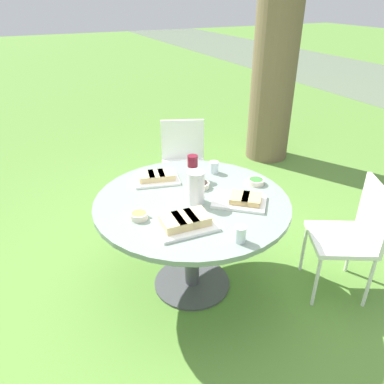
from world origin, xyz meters
The scene contains 15 objects.
ground_plane centered at (0.00, 0.00, 0.00)m, with size 40.00×40.00×0.00m, color #5B8C38.
tree_trunk_main centered at (-1.90, 2.04, 1.86)m, with size 0.55×0.55×3.72m.
dining_table centered at (0.00, 0.00, 0.64)m, with size 1.36×1.36×0.76m.
chair_near_left centered at (0.53, 1.03, 0.52)m, with size 0.58×0.58×0.89m.
chair_near_right centered at (-1.20, 0.47, 0.52)m, with size 0.55×0.56×0.89m.
water_pitcher centered at (0.04, 0.01, 0.87)m, with size 0.13×0.12×0.23m.
wine_glass centered at (-0.30, 0.15, 0.90)m, with size 0.08×0.08×0.19m.
platter_bread_main centered at (0.19, 0.29, 0.78)m, with size 0.41×0.43×0.06m.
platter_charcuterie centered at (0.29, -0.18, 0.79)m, with size 0.27×0.37×0.08m.
platter_sandwich_side centered at (-0.38, -0.12, 0.79)m, with size 0.29×0.38×0.07m.
bowl_fries centered at (0.08, -0.41, 0.78)m, with size 0.11×0.11×0.04m.
bowl_salad centered at (-0.01, 0.53, 0.78)m, with size 0.12×0.12×0.04m.
bowl_olives centered at (-0.14, 0.13, 0.78)m, with size 0.13×0.13×0.04m.
cup_water_near centered at (0.56, 0.04, 0.81)m, with size 0.07×0.07×0.10m.
cup_water_far centered at (-0.32, 0.34, 0.81)m, with size 0.07×0.07×0.09m.
Camera 1 is at (2.04, -0.96, 2.04)m, focal length 35.00 mm.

